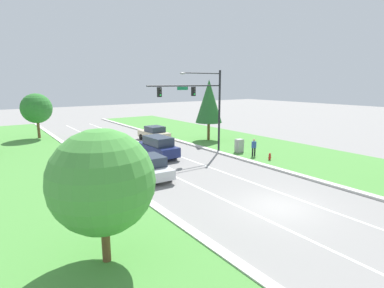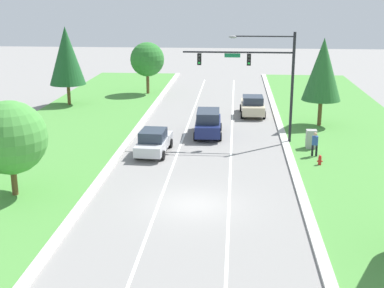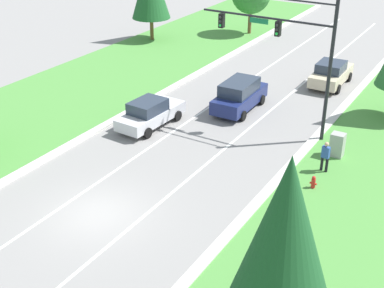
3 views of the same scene
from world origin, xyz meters
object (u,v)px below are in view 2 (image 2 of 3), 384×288
Objects in this scene: utility_cabinet at (311,140)px; oak_near_left_tree at (147,59)px; champagne_sedan at (253,106)px; conifer_mid_left_tree at (66,56)px; conifer_far_right_tree at (323,69)px; oak_far_left_tree at (10,138)px; silver_sedan at (154,142)px; traffic_signal_mast at (261,70)px; navy_suv at (208,123)px; fire_hydrant at (320,161)px; pedestrian at (315,144)px.

utility_cabinet is 0.25× the size of oak_near_left_tree.
conifer_mid_left_tree reaches higher than champagne_sedan.
conifer_far_right_tree reaches higher than oak_far_left_tree.
utility_cabinet is 0.19× the size of conifer_far_right_tree.
silver_sedan is at bearing -170.00° from utility_cabinet.
oak_near_left_tree reaches higher than silver_sedan.
traffic_signal_mast reaches higher than silver_sedan.
conifer_far_right_tree is at bearing 20.80° from navy_suv.
navy_suv is at bearing 157.15° from utility_cabinet.
conifer_far_right_tree reaches higher than champagne_sedan.
traffic_signal_mast reaches higher than utility_cabinet.
traffic_signal_mast is 8.02m from fire_hydrant.
oak_near_left_tree is at bearing 44.16° from conifer_mid_left_tree.
utility_cabinet is at bearing -71.32° from champagne_sedan.
oak_near_left_tree is 1.06× the size of oak_far_left_tree.
champagne_sedan is 7.42m from conifer_far_right_tree.
conifer_mid_left_tree is at bearing -135.84° from oak_near_left_tree.
traffic_signal_mast reaches higher than conifer_far_right_tree.
utility_cabinet is 7.93m from conifer_far_right_tree.
conifer_mid_left_tree is at bearing 141.30° from fire_hydrant.
conifer_far_right_tree is at bearing -38.81° from oak_near_left_tree.
oak_far_left_tree is at bearing 32.53° from pedestrian.
conifer_mid_left_tree is at bearing 147.89° from utility_cabinet.
navy_suv is 2.85× the size of pedestrian.
fire_hydrant is 11.38m from conifer_far_right_tree.
fire_hydrant is (0.07, -3.73, -0.34)m from utility_cabinet.
navy_suv is (3.39, 4.94, 0.16)m from silver_sedan.
oak_far_left_tree is (-13.30, -11.75, -2.03)m from traffic_signal_mast.
oak_near_left_tree is at bearing 126.49° from utility_cabinet.
conifer_far_right_tree is at bearing -94.09° from pedestrian.
oak_far_left_tree is at bearing -158.93° from fire_hydrant.
silver_sedan is at bearing 5.98° from pedestrian.
pedestrian is 0.23× the size of conifer_mid_left_tree.
conifer_mid_left_tree is at bearing 169.37° from champagne_sedan.
utility_cabinet is (10.65, 1.88, -0.14)m from silver_sedan.
traffic_signal_mast reaches higher than fire_hydrant.
silver_sedan is 22.08m from oak_near_left_tree.
oak_near_left_tree is at bearing -49.87° from pedestrian.
champagne_sedan is 12.83m from pedestrian.
pedestrian is at bearing -56.06° from oak_near_left_tree.
silver_sedan is 1.03× the size of champagne_sedan.
silver_sedan is 10.63m from pedestrian.
pedestrian is at bearing 26.34° from oak_far_left_tree.
pedestrian is at bearing -74.33° from champagne_sedan.
conifer_mid_left_tree is at bearing 141.88° from navy_suv.
champagne_sedan is at bearing 145.45° from conifer_far_right_tree.
fire_hydrant is at bearing -55.47° from traffic_signal_mast.
navy_suv is 16.54m from oak_far_left_tree.
champagne_sedan is at bearing 62.40° from navy_suv.
silver_sedan is 0.64× the size of conifer_mid_left_tree.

